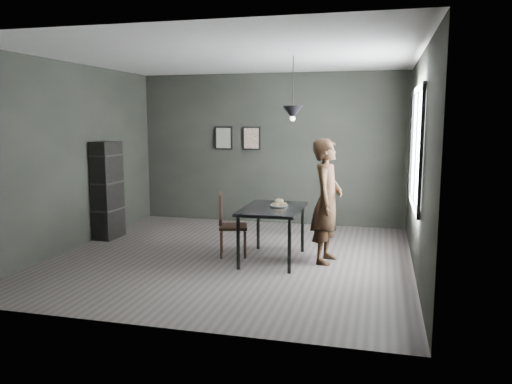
% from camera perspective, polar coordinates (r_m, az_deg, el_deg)
% --- Properties ---
extents(ground, '(5.00, 5.00, 0.00)m').
position_cam_1_polar(ground, '(7.22, -2.81, -7.43)').
color(ground, '#383230').
rests_on(ground, ground).
extents(back_wall, '(5.00, 0.10, 2.80)m').
position_cam_1_polar(back_wall, '(9.38, 1.61, 4.92)').
color(back_wall, black).
rests_on(back_wall, ground).
extents(ceiling, '(5.00, 5.00, 0.02)m').
position_cam_1_polar(ceiling, '(7.00, -2.98, 15.21)').
color(ceiling, silver).
rests_on(ceiling, ground).
extents(window_assembly, '(0.04, 1.96, 1.56)m').
position_cam_1_polar(window_assembly, '(6.86, 17.84, 4.92)').
color(window_assembly, white).
rests_on(window_assembly, ground).
extents(cafe_table, '(0.80, 1.20, 0.75)m').
position_cam_1_polar(cafe_table, '(6.92, 1.91, -2.42)').
color(cafe_table, black).
rests_on(cafe_table, ground).
extents(white_plate, '(0.23, 0.23, 0.01)m').
position_cam_1_polar(white_plate, '(7.00, 2.66, -1.59)').
color(white_plate, white).
rests_on(white_plate, cafe_table).
extents(donut_pile, '(0.21, 0.21, 0.10)m').
position_cam_1_polar(donut_pile, '(6.99, 2.66, -1.27)').
color(donut_pile, '#F3E2BD').
rests_on(donut_pile, white_plate).
extents(woman, '(0.48, 0.67, 1.70)m').
position_cam_1_polar(woman, '(6.88, 8.11, -1.05)').
color(woman, black).
rests_on(woman, ground).
extents(wood_chair, '(0.49, 0.49, 0.91)m').
position_cam_1_polar(wood_chair, '(7.19, -3.29, -3.25)').
color(wood_chair, black).
rests_on(wood_chair, ground).
extents(shelf_unit, '(0.32, 0.54, 1.60)m').
position_cam_1_polar(shelf_unit, '(8.56, -16.61, 0.20)').
color(shelf_unit, black).
rests_on(shelf_unit, ground).
extents(pendant_lamp, '(0.28, 0.28, 0.86)m').
position_cam_1_polar(pendant_lamp, '(6.84, 4.22, 9.06)').
color(pendant_lamp, black).
rests_on(pendant_lamp, ground).
extents(framed_print_left, '(0.34, 0.04, 0.44)m').
position_cam_1_polar(framed_print_left, '(9.58, -3.72, 6.18)').
color(framed_print_left, black).
rests_on(framed_print_left, ground).
extents(framed_print_right, '(0.34, 0.04, 0.44)m').
position_cam_1_polar(framed_print_right, '(9.42, -0.51, 6.16)').
color(framed_print_right, black).
rests_on(framed_print_right, ground).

